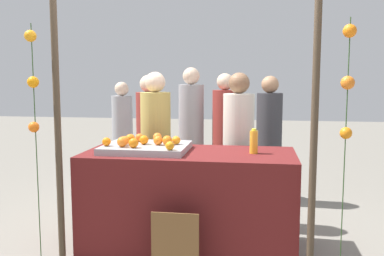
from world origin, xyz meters
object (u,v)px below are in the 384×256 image
at_px(chalkboard_sign, 175,246).
at_px(vendor_right, 238,155).
at_px(orange_1, 130,138).
at_px(vendor_left, 156,152).
at_px(stall_counter, 190,200).
at_px(orange_0, 158,140).
at_px(juice_bottle, 254,142).

xyz_separation_m(chalkboard_sign, vendor_right, (0.42, 1.32, 0.49)).
distance_m(orange_1, vendor_right, 1.20).
bearing_deg(vendor_right, vendor_left, 177.16).
xyz_separation_m(stall_counter, vendor_left, (-0.49, 0.74, 0.31)).
height_order(chalkboard_sign, vendor_left, vendor_left).
relative_size(stall_counter, orange_0, 22.79).
xyz_separation_m(orange_1, vendor_left, (0.07, 0.70, -0.25)).
xyz_separation_m(stall_counter, juice_bottle, (0.57, 0.01, 0.56)).
bearing_deg(vendor_right, orange_1, -146.12).
distance_m(stall_counter, chalkboard_sign, 0.65).
bearing_deg(orange_0, stall_counter, 4.88).
distance_m(stall_counter, vendor_right, 0.87).
xyz_separation_m(stall_counter, vendor_right, (0.41, 0.70, 0.30)).
bearing_deg(orange_1, stall_counter, -4.64).
relative_size(orange_0, chalkboard_sign, 0.15).
bearing_deg(stall_counter, orange_0, -175.12).
bearing_deg(vendor_right, stall_counter, -120.24).
distance_m(orange_1, chalkboard_sign, 1.14).
xyz_separation_m(orange_0, vendor_right, (0.69, 0.72, -0.25)).
bearing_deg(vendor_left, stall_counter, -56.49).
relative_size(chalkboard_sign, vendor_left, 0.33).
bearing_deg(vendor_left, chalkboard_sign, -70.66).
height_order(juice_bottle, vendor_left, vendor_left).
bearing_deg(juice_bottle, orange_1, 178.16).
distance_m(stall_counter, orange_1, 0.79).
bearing_deg(orange_0, vendor_right, 46.27).
xyz_separation_m(juice_bottle, vendor_left, (-1.07, 0.74, -0.25)).
distance_m(chalkboard_sign, vendor_left, 1.53).
distance_m(orange_0, vendor_left, 0.83).
relative_size(orange_1, chalkboard_sign, 0.16).
bearing_deg(vendor_right, chalkboard_sign, -107.76).
relative_size(orange_0, juice_bottle, 0.38).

